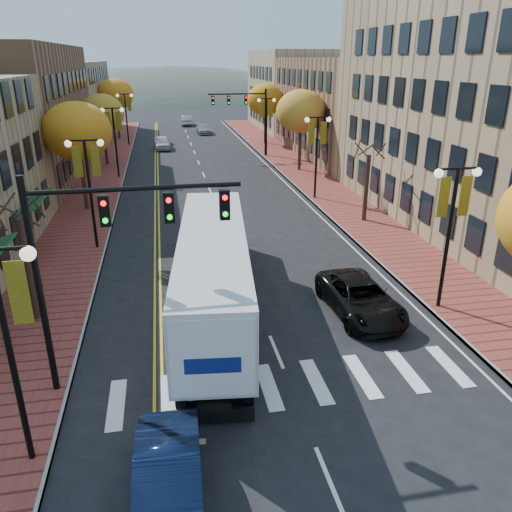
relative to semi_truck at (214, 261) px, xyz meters
name	(u,v)px	position (x,y,z in m)	size (l,w,h in m)	color
ground	(307,426)	(1.83, -7.59, -2.23)	(200.00, 200.00, 0.00)	black
sidewalk_left	(100,182)	(-7.17, 24.91, -2.16)	(4.00, 85.00, 0.15)	brown
sidewalk_right	(303,174)	(10.83, 24.91, -2.16)	(4.00, 85.00, 0.15)	brown
building_left_far	(55,100)	(-15.17, 53.41, 2.52)	(12.00, 26.00, 9.50)	#9E8966
building_right_mid	(366,107)	(20.33, 34.41, 2.77)	(15.00, 24.00, 10.00)	brown
building_right_far	(309,90)	(20.33, 56.41, 3.27)	(15.00, 20.00, 11.00)	#9E8966
tree_left_a	(29,270)	(-7.17, 0.41, 0.02)	(0.28, 0.28, 4.20)	#382619
tree_left_b	(77,131)	(-7.17, 16.41, 3.21)	(4.48, 4.48, 7.21)	#382619
tree_left_c	(102,113)	(-7.17, 32.41, 2.82)	(4.16, 4.16, 6.69)	#382619
tree_left_d	(115,94)	(-7.17, 50.41, 3.37)	(4.61, 4.61, 7.42)	#382619
tree_right_b	(366,188)	(10.83, 10.41, 0.02)	(0.28, 0.28, 4.20)	#382619
tree_right_c	(301,111)	(10.83, 26.41, 3.21)	(4.48, 4.48, 7.21)	#382619
tree_right_d	(265,100)	(10.83, 42.41, 3.06)	(4.35, 4.35, 7.00)	#382619
lamp_left_a	(3,318)	(-5.67, -7.59, 2.06)	(1.96, 0.36, 6.05)	black
lamp_left_b	(88,173)	(-5.67, 8.41, 2.06)	(1.96, 0.36, 6.05)	black
lamp_left_c	(114,129)	(-5.67, 26.41, 2.06)	(1.96, 0.36, 6.05)	black
lamp_left_d	(126,109)	(-5.67, 44.41, 2.06)	(1.96, 0.36, 6.05)	black
lamp_right_a	(452,212)	(9.33, -1.59, 2.06)	(1.96, 0.36, 6.05)	black
lamp_right_b	(317,142)	(9.33, 16.41, 2.06)	(1.96, 0.36, 6.05)	black
lamp_right_c	(267,116)	(9.33, 34.41, 2.06)	(1.96, 0.36, 6.05)	black
traffic_mast_near	(102,243)	(-3.64, -4.59, 2.69)	(6.10, 0.35, 7.00)	black
traffic_mast_far	(248,110)	(7.31, 34.41, 2.69)	(6.10, 0.34, 7.00)	black
semi_truck	(214,261)	(0.00, 0.00, 0.00)	(4.08, 15.45, 3.82)	black
navy_sedan	(168,482)	(-2.13, -9.67, -1.50)	(1.55, 4.45, 1.47)	#0C1732
black_suv	(360,298)	(5.88, -1.38, -1.51)	(2.39, 5.18, 1.44)	black
car_far_white	(162,143)	(-1.67, 41.19, -1.49)	(1.75, 4.35, 1.48)	silver
car_far_silver	(204,129)	(4.22, 53.17, -1.56)	(1.89, 4.65, 1.35)	#9999A0
car_far_oncoming	(186,120)	(2.33, 63.16, -1.50)	(1.56, 4.46, 1.47)	#AFAEB6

